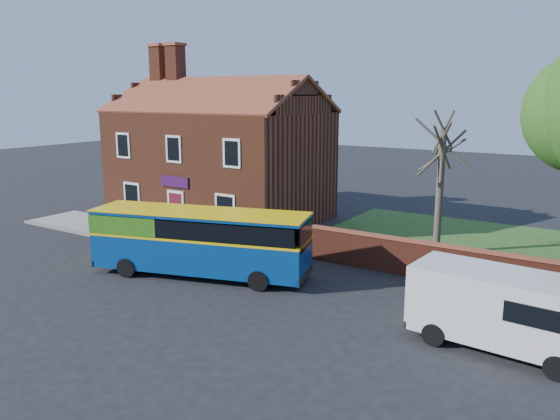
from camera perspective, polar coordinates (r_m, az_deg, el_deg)
The scene contains 7 objects.
ground at distance 21.51m, azimuth -10.75°, elevation -8.74°, with size 120.00×120.00×0.00m, color black.
pavement at distance 30.11m, azimuth -12.97°, elevation -2.69°, with size 18.00×3.50×0.12m, color gray.
kerb at distance 28.96m, azimuth -15.44°, elevation -3.38°, with size 18.00×0.15×0.14m, color slate.
shop_building at distance 33.67m, azimuth -6.27°, elevation 4.90°, with size 12.30×8.13×10.50m.
bus at distance 23.25m, azimuth -8.98°, elevation -2.97°, with size 9.45×4.82×2.80m.
van_near at distance 17.78m, azimuth 22.45°, elevation -9.42°, with size 5.54×2.57×2.37m.
bare_tree at distance 26.76m, azimuth 16.37°, elevation 2.47°, with size 2.43×2.90×6.49m.
Camera 1 is at (14.01, -14.48, 7.55)m, focal length 35.00 mm.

